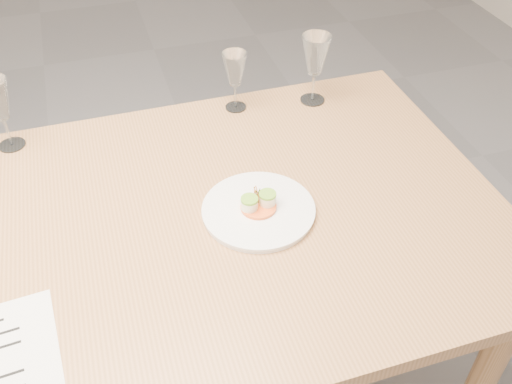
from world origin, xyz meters
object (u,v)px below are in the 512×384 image
object	(u,v)px
wine_glass_3	(316,56)
dinner_plate	(259,209)
wine_glass_2	(235,71)
dining_table	(4,280)

from	to	relation	value
wine_glass_3	dinner_plate	bearing A→B (deg)	-125.85
wine_glass_2	wine_glass_3	xyz separation A→B (m)	(0.24, -0.03, 0.02)
wine_glass_2	wine_glass_3	world-z (taller)	wine_glass_3
dining_table	wine_glass_2	world-z (taller)	wine_glass_2
dining_table	wine_glass_3	size ratio (longest dim) A/B	11.30
dinner_plate	wine_glass_3	world-z (taller)	wine_glass_3
dinner_plate	dining_table	bearing A→B (deg)	177.17
wine_glass_2	dinner_plate	bearing A→B (deg)	-99.11
dining_table	dinner_plate	bearing A→B (deg)	-2.83
dinner_plate	wine_glass_2	bearing A→B (deg)	80.89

